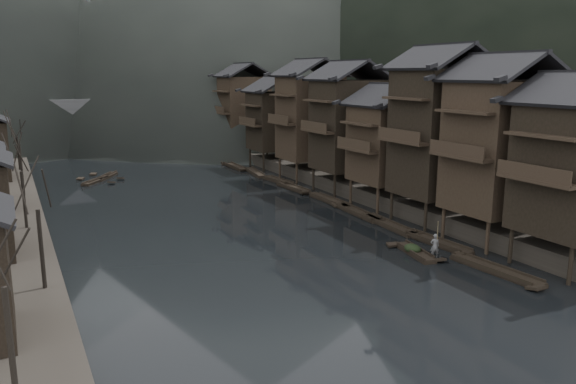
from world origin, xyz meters
TOP-DOWN VIEW (x-y plane):
  - water at (0.00, 0.00)m, footprint 300.00×300.00m
  - right_bank at (35.00, 40.00)m, footprint 40.00×200.00m
  - stilt_houses at (17.28, 19.15)m, footprint 9.00×67.60m
  - bare_trees at (-17.00, 17.27)m, footprint 3.81×61.45m
  - moored_sampans at (12.09, 23.22)m, footprint 2.66×69.54m
  - midriver_boats at (-4.91, 48.31)m, footprint 11.36×28.10m
  - stone_bridge at (-0.00, 72.00)m, footprint 40.00×6.00m
  - hero_sampan at (9.32, -1.06)m, footprint 1.90×5.18m
  - cargo_heap at (9.28, -0.83)m, footprint 1.13×1.47m
  - boatman at (9.65, -2.82)m, footprint 0.78×0.64m
  - bamboo_pole at (9.85, -2.82)m, footprint 1.57×1.70m

SIDE VIEW (x-z plane):
  - water at x=0.00m, z-range 0.00..0.00m
  - moored_sampans at x=12.09m, z-range -0.03..0.44m
  - hero_sampan at x=9.32m, z-range -0.01..0.42m
  - midriver_boats at x=-4.91m, z-range -0.02..0.43m
  - cargo_heap at x=9.28m, z-range 0.44..1.11m
  - right_bank at x=35.00m, z-range 0.00..1.80m
  - boatman at x=9.65m, z-range 0.44..2.27m
  - bamboo_pole at x=9.85m, z-range 2.27..6.11m
  - stone_bridge at x=0.00m, z-range 0.61..9.61m
  - bare_trees at x=-17.00m, z-range 2.53..10.16m
  - stilt_houses at x=17.28m, z-range 1.04..17.13m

